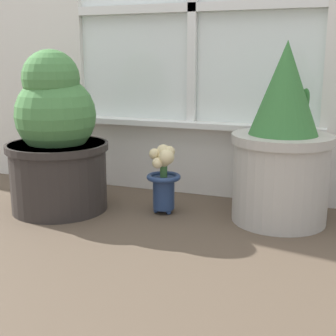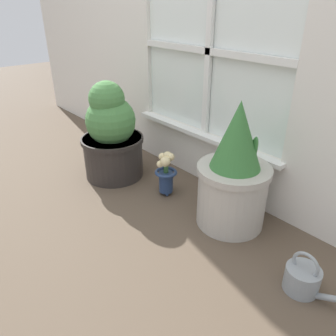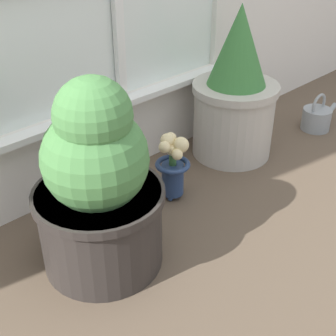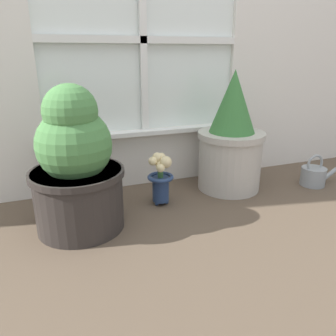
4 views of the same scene
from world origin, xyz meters
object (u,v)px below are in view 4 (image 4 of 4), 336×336
at_px(potted_plant_left, 76,168).
at_px(watering_can, 314,175).
at_px(flower_vase, 161,177).
at_px(potted_plant_right, 231,141).

bearing_deg(potted_plant_left, watering_can, 1.41).
relative_size(potted_plant_left, flower_vase, 2.33).
distance_m(potted_plant_left, potted_plant_right, 0.85).
distance_m(potted_plant_left, watering_can, 1.34).
bearing_deg(watering_can, potted_plant_right, 164.18).
bearing_deg(flower_vase, potted_plant_left, -165.96).
distance_m(flower_vase, watering_can, 0.92).
bearing_deg(watering_can, flower_vase, 175.69).
relative_size(potted_plant_right, flower_vase, 2.44).
relative_size(potted_plant_right, watering_can, 2.62).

